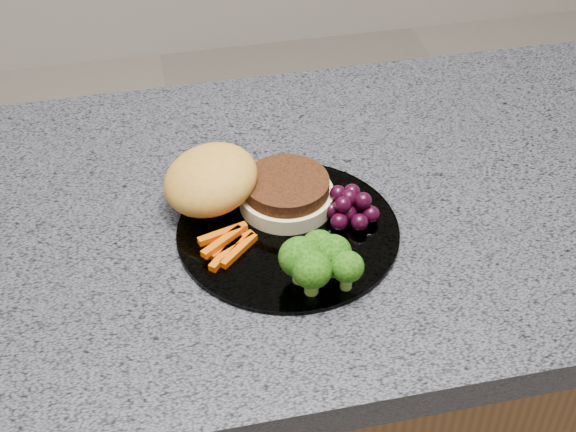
% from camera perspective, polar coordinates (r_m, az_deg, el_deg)
% --- Properties ---
extents(countertop, '(1.20, 0.60, 0.04)m').
position_cam_1_polar(countertop, '(0.98, -3.82, -0.60)').
color(countertop, '#555660').
rests_on(countertop, island_cabinet).
extents(plate, '(0.26, 0.26, 0.01)m').
position_cam_1_polar(plate, '(0.94, 0.00, -1.06)').
color(plate, white).
rests_on(plate, countertop).
extents(burger, '(0.21, 0.14, 0.06)m').
position_cam_1_polar(burger, '(0.95, -3.60, 2.05)').
color(burger, '#F7E9AE').
rests_on(burger, plate).
extents(carrot_sticks, '(0.07, 0.07, 0.02)m').
position_cam_1_polar(carrot_sticks, '(0.91, -4.32, -2.02)').
color(carrot_sticks, '#D24F03').
rests_on(carrot_sticks, plate).
extents(broccoli, '(0.09, 0.08, 0.06)m').
position_cam_1_polar(broccoli, '(0.85, 2.18, -3.10)').
color(broccoli, olive).
rests_on(broccoli, plate).
extents(grape_bunch, '(0.06, 0.06, 0.04)m').
position_cam_1_polar(grape_bunch, '(0.94, 4.43, 0.68)').
color(grape_bunch, black).
rests_on(grape_bunch, plate).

